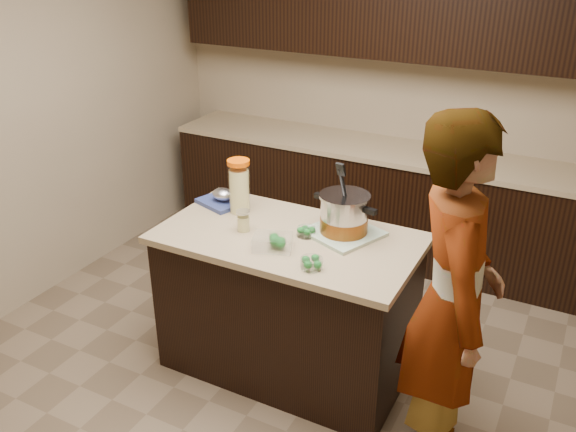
% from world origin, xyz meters
% --- Properties ---
extents(ground_plane, '(4.00, 4.00, 0.00)m').
position_xyz_m(ground_plane, '(0.00, 0.00, 0.00)').
color(ground_plane, brown).
rests_on(ground_plane, ground).
extents(room_shell, '(4.04, 4.04, 2.72)m').
position_xyz_m(room_shell, '(0.00, 0.00, 1.71)').
color(room_shell, tan).
rests_on(room_shell, ground).
extents(back_cabinets, '(3.60, 0.63, 2.33)m').
position_xyz_m(back_cabinets, '(0.00, 1.74, 0.94)').
color(back_cabinets, black).
rests_on(back_cabinets, ground).
extents(island, '(1.46, 0.81, 0.90)m').
position_xyz_m(island, '(0.00, 0.00, 0.45)').
color(island, black).
rests_on(island, ground).
extents(dish_towel, '(0.47, 0.47, 0.02)m').
position_xyz_m(dish_towel, '(0.27, 0.16, 0.91)').
color(dish_towel, '#5D8A60').
rests_on(dish_towel, island).
extents(stock_pot, '(0.39, 0.33, 0.40)m').
position_xyz_m(stock_pot, '(0.27, 0.16, 1.01)').
color(stock_pot, '#B7B7BC').
rests_on(stock_pot, dish_towel).
extents(lemonade_pitcher, '(0.17, 0.17, 0.33)m').
position_xyz_m(lemonade_pitcher, '(-0.41, 0.15, 1.05)').
color(lemonade_pitcher, '#D5CD82').
rests_on(lemonade_pitcher, island).
extents(mason_jar, '(0.10, 0.10, 0.13)m').
position_xyz_m(mason_jar, '(-0.25, -0.06, 0.96)').
color(mason_jar, '#D5CD82').
rests_on(mason_jar, island).
extents(broccoli_tub_left, '(0.13, 0.13, 0.05)m').
position_xyz_m(broccoli_tub_left, '(0.09, 0.04, 0.92)').
color(broccoli_tub_left, silver).
rests_on(broccoli_tub_left, island).
extents(broccoli_tub_right, '(0.15, 0.15, 0.05)m').
position_xyz_m(broccoli_tub_right, '(0.27, -0.27, 0.93)').
color(broccoli_tub_right, silver).
rests_on(broccoli_tub_right, island).
extents(broccoli_tub_rect, '(0.25, 0.21, 0.07)m').
position_xyz_m(broccoli_tub_rect, '(-0.00, -0.17, 0.93)').
color(broccoli_tub_rect, silver).
rests_on(broccoli_tub_rect, island).
extents(blue_tray, '(0.32, 0.28, 0.10)m').
position_xyz_m(blue_tray, '(-0.56, 0.19, 0.93)').
color(blue_tray, navy).
rests_on(blue_tray, island).
extents(person, '(0.64, 0.77, 1.82)m').
position_xyz_m(person, '(0.98, -0.28, 0.91)').
color(person, gray).
rests_on(person, ground).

